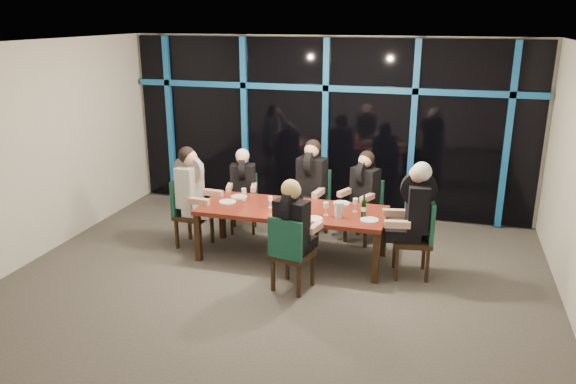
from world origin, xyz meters
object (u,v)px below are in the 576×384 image
Objects in this scene: chair_far_right at (366,207)px; diner_far_mid at (311,175)px; chair_end_right at (419,234)px; diner_end_right at (415,203)px; chair_near_mid at (290,250)px; diner_far_right at (364,184)px; dining_table at (292,213)px; diner_far_left at (243,179)px; water_pitcher at (339,210)px; wine_bottle at (364,208)px; diner_end_left at (192,183)px; chair_far_mid at (313,199)px; chair_end_left at (188,209)px; chair_far_left at (244,199)px; diner_near_mid at (293,218)px.

diner_far_mid is (-0.84, -0.07, 0.46)m from chair_far_right.
chair_end_right is 1.03× the size of diner_end_right.
chair_far_right is 0.97× the size of chair_near_mid.
chair_end_right is at bearing -23.12° from diner_far_right.
chair_end_right reaches higher than dining_table.
diner_far_mid is at bearing -9.35° from diner_far_left.
water_pitcher is at bearing -105.77° from chair_near_mid.
wine_bottle is (2.03, -0.87, -0.00)m from diner_far_left.
diner_far_left is 0.88× the size of diner_end_left.
diner_end_right is (1.42, 0.88, 0.46)m from chair_near_mid.
dining_table is 12.55× the size of water_pitcher.
diner_far_mid reaches higher than dining_table.
dining_table is at bearing 176.31° from wine_bottle.
chair_far_mid reaches higher than chair_end_left.
chair_far_left is at bearing 90.00° from diner_far_left.
diner_far_left is 1.97m from water_pitcher.
chair_far_right is 2.01m from diner_near_mid.
diner_far_right reaches higher than chair_far_right.
diner_far_mid is at bearing -129.37° from chair_end_right.
wine_bottle is (-0.74, 0.01, 0.28)m from chair_end_right.
dining_table is at bearing -52.72° from diner_far_left.
diner_far_left is at bearing -117.94° from diner_end_right.
diner_far_left is at bearing -150.57° from chair_far_right.
diner_far_left is 2.85× the size of wine_bottle.
diner_near_mid is 3.09× the size of wine_bottle.
chair_end_left is 1.07× the size of diner_near_mid.
diner_end_left is at bearing -164.65° from water_pitcher.
diner_far_left is at bearing -90.00° from chair_far_left.
water_pitcher is at bearing -91.44° from diner_end_left.
diner_far_right is at bearing -66.29° from diner_end_left.
diner_far_left is at bearing -152.73° from diner_far_right.
dining_table is 1.00m from chair_far_mid.
diner_end_left is 0.98× the size of diner_end_right.
diner_far_mid is 1.05× the size of diner_near_mid.
diner_far_left is 2.21m from wine_bottle.
chair_near_mid is (1.86, -1.01, -0.02)m from chair_end_left.
diner_end_right reaches higher than dining_table.
diner_far_right is at bearing -67.06° from chair_end_left.
chair_end_left is 4.99× the size of water_pitcher.
chair_end_right is at bearing -20.64° from diner_far_mid.
chair_near_mid is 0.40m from diner_near_mid.
diner_far_mid is at bearing -69.97° from diner_near_mid.
chair_end_left is 0.98× the size of chair_end_right.
chair_near_mid is 1.03× the size of diner_near_mid.
chair_far_mid is at bearing -56.69° from chair_end_left.
diner_end_right is 0.67m from wine_bottle.
diner_far_right is at bearing -90.00° from chair_far_right.
diner_end_left is (-3.27, 0.11, 0.39)m from chair_end_right.
chair_near_mid is 2.21m from diner_far_left.
diner_far_mid is 0.81m from diner_far_right.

